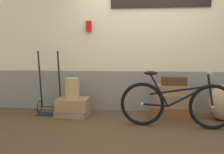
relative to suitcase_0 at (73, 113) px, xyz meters
The scene contains 12 objects.
ground 1.32m from the suitcase_0, 12.94° to the right, with size 10.23×5.20×0.06m, color #513823.
station_building 1.96m from the suitcase_0, 23.08° to the left, with size 8.23×0.74×2.83m.
suitcase_0 is the anchor object (origin of this frame).
suitcase_1 0.17m from the suitcase_0, 50.94° to the right, with size 0.56×0.42×0.22m, color #9E754C.
suitcase_2 1.79m from the suitcase_0, ahead, with size 0.73×0.37×0.22m, color brown.
suitcase_3 1.82m from the suitcase_0, ahead, with size 0.66×0.35×0.22m, color #937051.
suitcase_4 1.84m from the suitcase_0, ahead, with size 0.55×0.30×0.16m, color #9E754C.
suitcase_5 1.92m from the suitcase_0, ahead, with size 0.43×0.23×0.15m, color #4C2D19.
wicker_basket 0.46m from the suitcase_0, 116.56° to the left, with size 0.26×0.26×0.37m, color tan.
luggage_trolley 0.55m from the suitcase_0, 165.61° to the left, with size 0.46×0.34×1.20m.
burlap_sack 2.67m from the suitcase_0, ahead, with size 0.48×0.41×0.62m, color tan.
bicycle 1.86m from the suitcase_0, 14.59° to the right, with size 1.75×0.46×0.89m.
Camera 1 is at (-0.19, -3.63, 1.18)m, focal length 35.65 mm.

